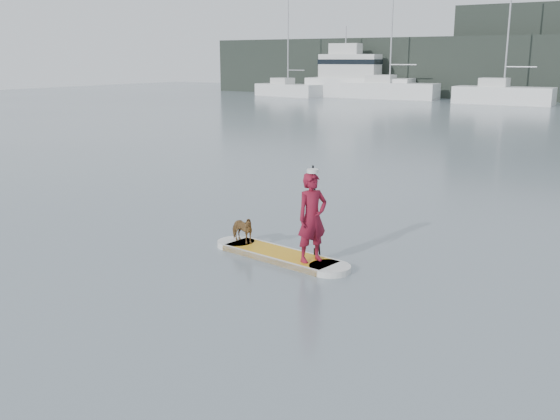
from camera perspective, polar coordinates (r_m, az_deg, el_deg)
The scene contains 11 objects.
ground at distance 13.05m, azimuth 17.93°, elevation -4.47°, with size 140.00×140.00×0.00m, color slate.
paddleboard at distance 12.59m, azimuth 0.00°, elevation -4.16°, with size 3.27×1.18×0.12m.
paddler at distance 11.83m, azimuth 2.96°, elevation -0.70°, with size 0.63×0.41×1.72m, color maroon.
white_cap at distance 11.64m, azimuth 3.01°, elevation 3.58°, with size 0.22×0.22×0.07m, color silver.
dog at distance 13.19m, azimuth -3.55°, elevation -1.75°, with size 0.31×0.69×0.58m, color brown.
paddle at distance 12.22m, azimuth 3.34°, elevation -1.13°, with size 0.10×0.30×2.00m.
sailboat_a at distance 66.75m, azimuth 0.68°, elevation 11.00°, with size 7.66×3.44×10.72m.
sailboat_b at distance 63.75m, azimuth 9.90°, elevation 10.88°, with size 9.59×3.32×14.06m.
sailboat_c at distance 58.53m, azimuth 19.66°, elevation 9.97°, with size 8.34×2.86×11.93m.
motor_yacht_b at distance 66.00m, azimuth 6.91°, elevation 11.96°, with size 11.13×4.97×7.10m.
shore_building_west at distance 67.35m, azimuth 21.85°, elevation 13.27°, with size 14.00×4.00×9.00m, color black.
Camera 1 is at (2.91, -12.10, 3.93)m, focal length 40.00 mm.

